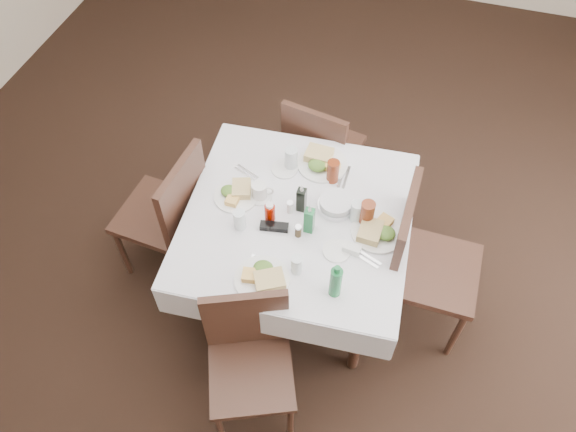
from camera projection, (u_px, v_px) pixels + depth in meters
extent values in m
plane|color=black|center=(305.00, 262.00, 3.76)|extent=(7.00, 7.00, 0.00)
cylinder|color=#301F14|center=(204.00, 305.00, 3.16)|extent=(0.06, 0.06, 0.72)
cylinder|color=#301F14|center=(246.00, 189.00, 3.68)|extent=(0.06, 0.06, 0.72)
cylinder|color=#301F14|center=(358.00, 338.00, 3.04)|extent=(0.06, 0.06, 0.72)
cylinder|color=#301F14|center=(379.00, 213.00, 3.56)|extent=(0.06, 0.06, 0.72)
cube|color=#301F14|center=(297.00, 219.00, 3.06)|extent=(1.17, 1.17, 0.03)
cube|color=white|center=(298.00, 217.00, 3.04)|extent=(1.29, 1.29, 0.01)
cube|color=white|center=(318.00, 152.00, 3.49)|extent=(1.20, 0.10, 0.22)
cube|color=white|center=(271.00, 324.00, 2.77)|extent=(1.20, 0.10, 0.22)
cube|color=white|center=(406.00, 249.00, 3.05)|extent=(0.10, 1.20, 0.22)
cube|color=white|center=(195.00, 209.00, 3.21)|extent=(0.10, 1.20, 0.22)
cube|color=#301F14|center=(325.00, 147.00, 3.79)|extent=(0.50, 0.50, 0.04)
cube|color=#301F14|center=(313.00, 141.00, 3.50)|extent=(0.43, 0.12, 0.47)
cylinder|color=#301F14|center=(358.00, 161.00, 4.02)|extent=(0.04, 0.04, 0.44)
cylinder|color=#301F14|center=(336.00, 197.00, 3.82)|extent=(0.04, 0.04, 0.44)
cylinder|color=#301F14|center=(311.00, 144.00, 4.12)|extent=(0.04, 0.04, 0.44)
cylinder|color=#301F14|center=(288.00, 178.00, 3.92)|extent=(0.04, 0.04, 0.44)
cube|color=#301F14|center=(251.00, 375.00, 2.84)|extent=(0.56, 0.56, 0.04)
cube|color=#301F14|center=(246.00, 319.00, 2.77)|extent=(0.40, 0.20, 0.46)
cylinder|color=#301F14|center=(220.00, 428.00, 2.89)|extent=(0.03, 0.03, 0.43)
cylinder|color=#301F14|center=(218.00, 361.00, 3.11)|extent=(0.03, 0.03, 0.43)
cylinder|color=#301F14|center=(291.00, 421.00, 2.91)|extent=(0.03, 0.03, 0.43)
cylinder|color=#301F14|center=(284.00, 355.00, 3.13)|extent=(0.03, 0.03, 0.43)
cube|color=#301F14|center=(434.00, 271.00, 3.14)|extent=(0.50, 0.50, 0.04)
cube|color=#301F14|center=(403.00, 233.00, 2.97)|extent=(0.05, 0.49, 0.53)
cylinder|color=#301F14|center=(456.00, 334.00, 3.17)|extent=(0.04, 0.04, 0.50)
cylinder|color=#301F14|center=(383.00, 313.00, 3.25)|extent=(0.04, 0.04, 0.50)
cylinder|color=#301F14|center=(466.00, 273.00, 3.42)|extent=(0.04, 0.04, 0.50)
cylinder|color=#301F14|center=(397.00, 255.00, 3.50)|extent=(0.04, 0.04, 0.50)
cube|color=#301F14|center=(159.00, 214.00, 3.41)|extent=(0.50, 0.50, 0.04)
cube|color=#301F14|center=(184.00, 198.00, 3.16)|extent=(0.08, 0.47, 0.51)
cylinder|color=#301F14|center=(155.00, 205.00, 3.75)|extent=(0.04, 0.04, 0.48)
cylinder|color=#301F14|center=(208.00, 223.00, 3.66)|extent=(0.04, 0.04, 0.48)
cylinder|color=#301F14|center=(123.00, 251.00, 3.53)|extent=(0.04, 0.04, 0.48)
cylinder|color=#301F14|center=(179.00, 271.00, 3.44)|extent=(0.04, 0.04, 0.48)
cylinder|color=white|center=(322.00, 164.00, 3.26)|extent=(0.29, 0.29, 0.02)
cube|color=tan|center=(319.00, 155.00, 3.26)|extent=(0.16, 0.13, 0.05)
cube|color=#E3B95A|center=(330.00, 165.00, 3.22)|extent=(0.12, 0.11, 0.04)
ellipsoid|color=#316723|center=(317.00, 165.00, 3.21)|extent=(0.11, 0.10, 0.05)
cylinder|color=white|center=(262.00, 279.00, 2.79)|extent=(0.28, 0.28, 0.01)
cube|color=tan|center=(270.00, 281.00, 2.75)|extent=(0.18, 0.17, 0.05)
cube|color=#E3B95A|center=(252.00, 275.00, 2.77)|extent=(0.10, 0.09, 0.04)
ellipsoid|color=#316723|center=(263.00, 268.00, 2.79)|extent=(0.10, 0.09, 0.05)
cylinder|color=white|center=(377.00, 232.00, 2.97)|extent=(0.28, 0.28, 0.01)
cube|color=tan|center=(370.00, 231.00, 2.93)|extent=(0.12, 0.15, 0.05)
cube|color=#E3B95A|center=(384.00, 223.00, 2.97)|extent=(0.10, 0.12, 0.04)
ellipsoid|color=#316723|center=(386.00, 233.00, 2.92)|extent=(0.10, 0.09, 0.05)
cylinder|color=white|center=(236.00, 196.00, 3.12)|extent=(0.25, 0.25, 0.01)
cube|color=tan|center=(241.00, 189.00, 3.11)|extent=(0.14, 0.15, 0.04)
cube|color=#E3B95A|center=(233.00, 199.00, 3.07)|extent=(0.07, 0.09, 0.03)
ellipsoid|color=#316723|center=(229.00, 191.00, 3.10)|extent=(0.09, 0.08, 0.04)
cylinder|color=white|center=(285.00, 169.00, 3.24)|extent=(0.15, 0.15, 0.01)
cylinder|color=white|center=(337.00, 251.00, 2.89)|extent=(0.15, 0.15, 0.01)
cylinder|color=silver|center=(291.00, 158.00, 3.20)|extent=(0.07, 0.07, 0.14)
cylinder|color=silver|center=(297.00, 265.00, 2.78)|extent=(0.06, 0.06, 0.11)
cylinder|color=silver|center=(357.00, 212.00, 2.98)|extent=(0.07, 0.07, 0.13)
cylinder|color=silver|center=(240.00, 220.00, 2.95)|extent=(0.06, 0.06, 0.12)
cylinder|color=maroon|center=(333.00, 171.00, 3.14)|extent=(0.07, 0.07, 0.14)
cylinder|color=maroon|center=(367.00, 214.00, 2.95)|extent=(0.08, 0.08, 0.16)
cylinder|color=silver|center=(336.00, 206.00, 3.06)|extent=(0.20, 0.20, 0.04)
cylinder|color=white|center=(336.00, 203.00, 3.04)|extent=(0.18, 0.18, 0.04)
cube|color=black|center=(301.00, 200.00, 3.01)|extent=(0.05, 0.05, 0.15)
cone|color=silver|center=(302.00, 188.00, 2.93)|extent=(0.03, 0.03, 0.04)
cube|color=#1B6F38|center=(309.00, 220.00, 2.92)|extent=(0.05, 0.05, 0.16)
cone|color=silver|center=(310.00, 208.00, 2.84)|extent=(0.03, 0.03, 0.04)
cylinder|color=#9B1000|center=(270.00, 213.00, 2.99)|extent=(0.06, 0.06, 0.10)
cylinder|color=white|center=(270.00, 205.00, 2.94)|extent=(0.04, 0.04, 0.02)
cylinder|color=white|center=(290.00, 208.00, 3.03)|extent=(0.04, 0.04, 0.07)
cylinder|color=silver|center=(290.00, 203.00, 3.00)|extent=(0.04, 0.04, 0.01)
cylinder|color=#3A2C17|center=(298.00, 232.00, 2.93)|extent=(0.03, 0.03, 0.07)
cylinder|color=silver|center=(298.00, 227.00, 2.90)|extent=(0.03, 0.03, 0.01)
cylinder|color=white|center=(260.00, 196.00, 3.12)|extent=(0.14, 0.14, 0.01)
cylinder|color=white|center=(259.00, 190.00, 3.08)|extent=(0.08, 0.08, 0.09)
cylinder|color=black|center=(259.00, 187.00, 3.05)|extent=(0.07, 0.07, 0.01)
torus|color=white|center=(269.00, 191.00, 3.07)|extent=(0.06, 0.03, 0.06)
cube|color=black|center=(274.00, 227.00, 2.97)|extent=(0.16, 0.08, 0.03)
cylinder|color=#1B6F38|center=(336.00, 282.00, 2.67)|extent=(0.06, 0.06, 0.19)
cylinder|color=#1B6F38|center=(337.00, 269.00, 2.58)|extent=(0.03, 0.03, 0.04)
cube|color=white|center=(352.00, 249.00, 2.88)|extent=(0.10, 0.06, 0.05)
cube|color=pink|center=(352.00, 248.00, 2.87)|extent=(0.07, 0.04, 0.02)
cube|color=silver|center=(342.00, 177.00, 3.21)|extent=(0.02, 0.18, 0.01)
cube|color=silver|center=(346.00, 178.00, 3.20)|extent=(0.02, 0.18, 0.01)
cube|color=silver|center=(252.00, 271.00, 2.82)|extent=(0.03, 0.19, 0.01)
cube|color=silver|center=(247.00, 269.00, 2.83)|extent=(0.03, 0.19, 0.01)
cube|color=silver|center=(364.00, 259.00, 2.86)|extent=(0.17, 0.08, 0.01)
cube|color=silver|center=(367.00, 256.00, 2.88)|extent=(0.17, 0.08, 0.01)
cube|color=silver|center=(248.00, 171.00, 3.23)|extent=(0.15, 0.07, 0.01)
cube|color=silver|center=(245.00, 174.00, 3.22)|extent=(0.15, 0.07, 0.01)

